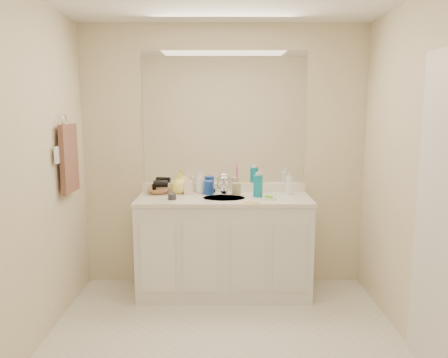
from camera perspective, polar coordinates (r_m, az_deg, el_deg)
floor at (r=3.19m, az=0.04°, el=-22.00°), size 2.60×2.60×0.00m
wall_back at (r=4.05m, az=-0.01°, el=2.84°), size 2.60×0.02×2.40m
wall_front at (r=1.49m, az=0.17°, el=-8.39°), size 2.60×0.02×2.40m
wall_left at (r=3.05m, az=-25.21°, el=-0.17°), size 0.02×2.60×2.40m
wall_right at (r=3.05m, az=25.23°, el=-0.16°), size 0.02×2.60×2.40m
vanity_cabinet at (r=3.94m, az=-0.00°, el=-8.88°), size 1.50×0.55×0.85m
countertop at (r=3.83m, az=-0.00°, el=-2.61°), size 1.52×0.57×0.03m
backsplash at (r=4.07m, az=-0.01°, el=-1.10°), size 1.52×0.03×0.08m
sink_basin at (r=3.81m, az=-0.00°, el=-2.63°), size 0.37×0.37×0.02m
faucet at (r=3.97m, az=-0.01°, el=-1.15°), size 0.02×0.02×0.11m
mirror at (r=4.02m, az=-0.01°, el=7.93°), size 1.48×0.01×1.20m
blue_mug at (r=3.94m, az=-2.02°, el=-1.14°), size 0.10×0.10×0.12m
tan_cup at (r=3.93m, az=1.63°, el=-1.29°), size 0.10×0.10×0.11m
toothbrush at (r=3.91m, az=1.78°, el=0.09°), size 0.01×0.04×0.19m
mouthwash_bottle at (r=3.84m, az=4.46°, el=-0.90°), size 0.08×0.08×0.19m
clear_pump_bottle at (r=3.98m, az=8.48°, el=-0.82°), size 0.07×0.07×0.17m
soap_dish at (r=3.75m, az=5.91°, el=-2.58°), size 0.14×0.13×0.01m
green_soap at (r=3.75m, az=5.91°, el=-2.32°), size 0.08×0.06×0.02m
orange_comb at (r=3.60m, az=3.64°, el=-3.11°), size 0.13×0.06×0.01m
dark_jar at (r=3.75m, az=-6.79°, el=-2.32°), size 0.08×0.08×0.05m
soap_bottle_white at (r=3.99m, az=-3.17°, el=-0.42°), size 0.09×0.09×0.21m
soap_bottle_cream at (r=3.98m, az=-4.67°, el=-0.66°), size 0.09×0.09×0.18m
soap_bottle_yellow at (r=4.00m, az=-5.85°, el=-0.52°), size 0.18×0.18×0.19m
wicker_basket at (r=4.04m, az=-8.54°, el=-1.52°), size 0.24×0.24×0.05m
hair_dryer at (r=4.02m, az=-8.28°, el=-0.62°), size 0.14×0.08×0.07m
towel_ring at (r=3.72m, az=-20.12°, el=7.12°), size 0.01×0.11×0.11m
hand_towel at (r=3.73m, az=-19.57°, el=2.53°), size 0.04×0.32×0.55m
switch_plate at (r=3.55m, az=-21.01°, el=2.94°), size 0.01×0.08×0.13m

